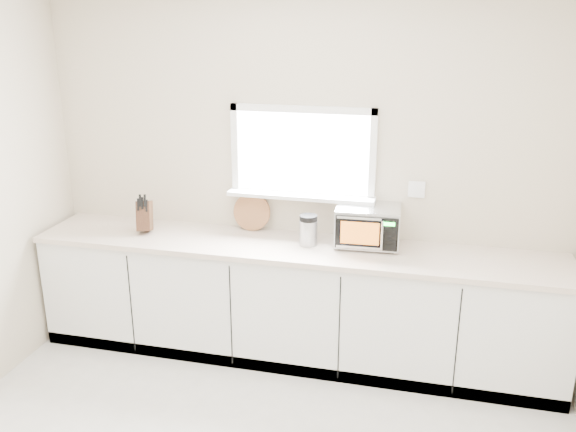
% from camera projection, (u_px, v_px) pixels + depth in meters
% --- Properties ---
extents(back_wall, '(4.00, 0.17, 2.70)m').
position_uv_depth(back_wall, '(303.00, 176.00, 4.61)').
color(back_wall, beige).
rests_on(back_wall, ground).
extents(cabinets, '(3.92, 0.60, 0.88)m').
position_uv_depth(cabinets, '(294.00, 303.00, 4.63)').
color(cabinets, silver).
rests_on(cabinets, ground).
extents(countertop, '(3.92, 0.64, 0.04)m').
position_uv_depth(countertop, '(293.00, 248.00, 4.48)').
color(countertop, beige).
rests_on(countertop, cabinets).
extents(microwave, '(0.47, 0.39, 0.30)m').
position_uv_depth(microwave, '(368.00, 225.00, 4.43)').
color(microwave, black).
rests_on(microwave, countertop).
extents(knife_block, '(0.16, 0.24, 0.32)m').
position_uv_depth(knife_block, '(144.00, 215.00, 4.70)').
color(knife_block, '#4A2E1A').
rests_on(knife_block, countertop).
extents(cutting_board, '(0.29, 0.07, 0.29)m').
position_uv_depth(cutting_board, '(252.00, 212.00, 4.75)').
color(cutting_board, '#905838').
rests_on(cutting_board, countertop).
extents(coffee_grinder, '(0.14, 0.14, 0.23)m').
position_uv_depth(coffee_grinder, '(308.00, 230.00, 4.45)').
color(coffee_grinder, '#B6B8BE').
rests_on(coffee_grinder, countertop).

